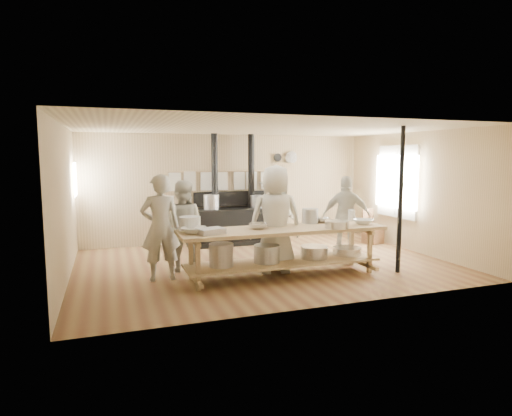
% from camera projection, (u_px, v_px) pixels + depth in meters
% --- Properties ---
extents(ground, '(7.00, 7.00, 0.00)m').
position_uv_depth(ground, '(265.00, 264.00, 8.28)').
color(ground, brown).
rests_on(ground, ground).
extents(room_shell, '(7.00, 7.00, 7.00)m').
position_uv_depth(room_shell, '(265.00, 180.00, 8.09)').
color(room_shell, tan).
rests_on(room_shell, ground).
extents(window_right, '(0.09, 1.50, 1.65)m').
position_uv_depth(window_right, '(397.00, 182.00, 9.80)').
color(window_right, beige).
rests_on(window_right, ground).
extents(left_opening, '(0.00, 0.90, 0.90)m').
position_uv_depth(left_opening, '(75.00, 179.00, 8.84)').
color(left_opening, white).
rests_on(left_opening, ground).
extents(stove, '(1.90, 0.75, 2.60)m').
position_uv_depth(stove, '(234.00, 222.00, 10.21)').
color(stove, black).
rests_on(stove, ground).
extents(towel_rail, '(3.00, 0.04, 0.47)m').
position_uv_depth(towel_rail, '(230.00, 178.00, 10.35)').
color(towel_rail, tan).
rests_on(towel_rail, ground).
extents(back_wall_shelf, '(0.63, 0.14, 0.32)m').
position_uv_depth(back_wall_shelf, '(286.00, 159.00, 10.81)').
color(back_wall_shelf, tan).
rests_on(back_wall_shelf, ground).
extents(prep_table, '(3.60, 0.90, 0.85)m').
position_uv_depth(prep_table, '(283.00, 247.00, 7.38)').
color(prep_table, tan).
rests_on(prep_table, ground).
extents(support_post, '(0.08, 0.08, 2.60)m').
position_uv_depth(support_post, '(400.00, 200.00, 7.54)').
color(support_post, black).
rests_on(support_post, ground).
extents(cook_far_left, '(0.66, 0.44, 1.79)m').
position_uv_depth(cook_far_left, '(161.00, 228.00, 7.11)').
color(cook_far_left, beige).
rests_on(cook_far_left, ground).
extents(cook_left, '(0.95, 0.83, 1.65)m').
position_uv_depth(cook_left, '(182.00, 226.00, 7.73)').
color(cook_left, beige).
rests_on(cook_left, ground).
extents(cook_center, '(1.04, 0.77, 1.93)m').
position_uv_depth(cook_center, '(275.00, 219.00, 7.58)').
color(cook_center, beige).
rests_on(cook_center, ground).
extents(cook_right, '(1.06, 0.80, 1.67)m').
position_uv_depth(cook_right, '(346.00, 216.00, 8.88)').
color(cook_right, beige).
rests_on(cook_right, ground).
extents(cook_by_window, '(1.18, 0.85, 1.65)m').
position_uv_depth(cook_by_window, '(272.00, 208.00, 10.31)').
color(cook_by_window, beige).
rests_on(cook_by_window, ground).
extents(chair, '(0.47, 0.47, 0.82)m').
position_uv_depth(chair, '(372.00, 233.00, 10.26)').
color(chair, brown).
rests_on(chair, ground).
extents(bowl_white_a, '(0.52, 0.52, 0.10)m').
position_uv_depth(bowl_white_a, '(194.00, 230.00, 6.84)').
color(bowl_white_a, white).
rests_on(bowl_white_a, prep_table).
extents(bowl_steel_a, '(0.44, 0.44, 0.10)m').
position_uv_depth(bowl_steel_a, '(258.00, 226.00, 7.22)').
color(bowl_steel_a, silver).
rests_on(bowl_steel_a, prep_table).
extents(bowl_white_b, '(0.51, 0.51, 0.09)m').
position_uv_depth(bowl_white_b, '(363.00, 222.00, 7.77)').
color(bowl_white_b, white).
rests_on(bowl_white_b, prep_table).
extents(bowl_steel_b, '(0.40, 0.40, 0.09)m').
position_uv_depth(bowl_steel_b, '(322.00, 220.00, 7.95)').
color(bowl_steel_b, silver).
rests_on(bowl_steel_b, prep_table).
extents(roasting_pan, '(0.47, 0.38, 0.09)m').
position_uv_depth(roasting_pan, '(211.00, 231.00, 6.77)').
color(roasting_pan, '#B2B2B7').
rests_on(roasting_pan, prep_table).
extents(mixing_bowl_large, '(0.48, 0.48, 0.13)m').
position_uv_depth(mixing_bowl_large, '(337.00, 225.00, 7.30)').
color(mixing_bowl_large, silver).
rests_on(mixing_bowl_large, prep_table).
extents(bucket_galv, '(0.34, 0.34, 0.27)m').
position_uv_depth(bucket_galv, '(310.00, 216.00, 7.85)').
color(bucket_galv, gray).
rests_on(bucket_galv, prep_table).
extents(deep_bowl_enamel, '(0.38, 0.38, 0.22)m').
position_uv_depth(deep_bowl_enamel, '(190.00, 223.00, 7.13)').
color(deep_bowl_enamel, white).
rests_on(deep_bowl_enamel, prep_table).
extents(pitcher, '(0.14, 0.14, 0.21)m').
position_uv_depth(pitcher, '(351.00, 215.00, 8.14)').
color(pitcher, white).
rests_on(pitcher, prep_table).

